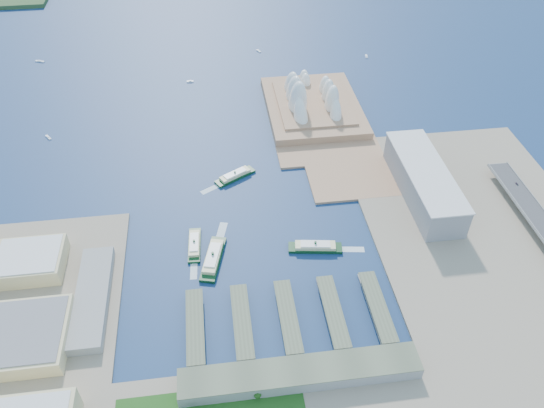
{
  "coord_description": "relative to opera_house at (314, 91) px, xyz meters",
  "views": [
    {
      "loc": [
        -38.69,
        -364.52,
        402.12
      ],
      "look_at": [
        18.23,
        67.8,
        18.0
      ],
      "focal_mm": 35.0,
      "sensor_mm": 36.0,
      "label": 1
    }
  ],
  "objects": [
    {
      "name": "boat_b",
      "position": [
        -172.96,
        109.66,
        -30.62
      ],
      "size": [
        10.39,
        4.03,
        2.76
      ],
      "primitive_type": null,
      "rotation": [
        0.0,
        0.0,
        1.53
      ],
      "color": "white",
      "rests_on": "ground"
    },
    {
      "name": "ferry_a",
      "position": [
        -173.74,
        -248.28,
        -27.33
      ],
      "size": [
        14.93,
        49.91,
        9.33
      ],
      "primitive_type": null,
      "rotation": [
        0.0,
        0.0,
        -0.05
      ],
      "color": "#0D3719",
      "rests_on": "ground"
    },
    {
      "name": "car_c",
      "position": [
        199.0,
        -210.53,
        -16.45
      ],
      "size": [
        1.97,
        4.83,
        1.4
      ],
      "primitive_type": "imported",
      "rotation": [
        0.0,
        0.0,
        3.14
      ],
      "color": "slate",
      "rests_on": "expressway"
    },
    {
      "name": "boat_c",
      "position": [
        122.02,
        158.59,
        -30.68
      ],
      "size": [
        5.4,
        12.11,
        2.63
      ],
      "primitive_type": null,
      "rotation": [
        0.0,
        0.0,
        2.97
      ],
      "color": "white",
      "rests_on": "ground"
    },
    {
      "name": "east_land",
      "position": [
        135.0,
        -330.0,
        -30.5
      ],
      "size": [
        240.0,
        500.0,
        3.0
      ],
      "primitive_type": "cube",
      "color": "gray",
      "rests_on": "ground"
    },
    {
      "name": "boat_d",
      "position": [
        -418.35,
        211.13,
        -30.67
      ],
      "size": [
        15.93,
        8.99,
        2.66
      ],
      "primitive_type": null,
      "rotation": [
        0.0,
        0.0,
        1.2
      ],
      "color": "white",
      "rests_on": "ground"
    },
    {
      "name": "ground",
      "position": [
        -105.0,
        -280.0,
        -32.0
      ],
      "size": [
        3000.0,
        3000.0,
        0.0
      ],
      "primitive_type": "plane",
      "color": "#0F2549",
      "rests_on": "ground"
    },
    {
      "name": "opera_house",
      "position": [
        0.0,
        0.0,
        0.0
      ],
      "size": [
        134.0,
        180.0,
        58.0
      ],
      "primitive_type": null,
      "color": "white",
      "rests_on": "peninsula"
    },
    {
      "name": "ferry_wharves",
      "position": [
        -91.0,
        -355.0,
        -27.35
      ],
      "size": [
        184.0,
        90.0,
        9.3
      ],
      "primitive_type": null,
      "color": "#525B45",
      "rests_on": "ground"
    },
    {
      "name": "boat_a",
      "position": [
        -363.65,
        -19.89,
        -30.77
      ],
      "size": [
        9.85,
        12.25,
        2.45
      ],
      "primitive_type": null,
      "rotation": [
        0.0,
        0.0,
        0.61
      ],
      "color": "white",
      "rests_on": "ground"
    },
    {
      "name": "ferry_b",
      "position": [
        -122.25,
        -137.76,
        -27.08
      ],
      "size": [
        51.66,
        37.68,
        9.85
      ],
      "primitive_type": null,
      "rotation": [
        0.0,
        0.0,
        -1.04
      ],
      "color": "#0D3719",
      "rests_on": "ground"
    },
    {
      "name": "ferry_c",
      "position": [
        -155.17,
        -270.71,
        -26.2
      ],
      "size": [
        30.72,
        63.33,
        11.61
      ],
      "primitive_type": null,
      "rotation": [
        0.0,
        0.0,
        2.88
      ],
      "color": "#0D3719",
      "rests_on": "ground"
    },
    {
      "name": "toaster_building",
      "position": [
        90.0,
        -200.0,
        -11.5
      ],
      "size": [
        45.0,
        155.0,
        35.0
      ],
      "primitive_type": "cube",
      "color": "gray",
      "rests_on": "east_land"
    },
    {
      "name": "boat_e",
      "position": [
        -55.44,
        202.26,
        -30.68
      ],
      "size": [
        7.82,
        11.11,
        2.63
      ],
      "primitive_type": null,
      "rotation": [
        0.0,
        0.0,
        0.46
      ],
      "color": "white",
      "rests_on": "ground"
    },
    {
      "name": "ferry_d",
      "position": [
        -48.68,
        -268.53,
        -26.73
      ],
      "size": [
        57.27,
        22.24,
        10.55
      ],
      "primitive_type": null,
      "rotation": [
        0.0,
        0.0,
        1.42
      ],
      "color": "#0D3719",
      "rests_on": "ground"
    },
    {
      "name": "peninsula",
      "position": [
        2.5,
        -20.0,
        -30.5
      ],
      "size": [
        135.0,
        220.0,
        3.0
      ],
      "primitive_type": "cube",
      "color": "#A37859",
      "rests_on": "ground"
    },
    {
      "name": "terminal_building",
      "position": [
        -90.0,
        -415.0,
        -23.0
      ],
      "size": [
        200.0,
        28.0,
        12.0
      ],
      "primitive_type": "cube",
      "color": "gray",
      "rests_on": "south_land"
    }
  ]
}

